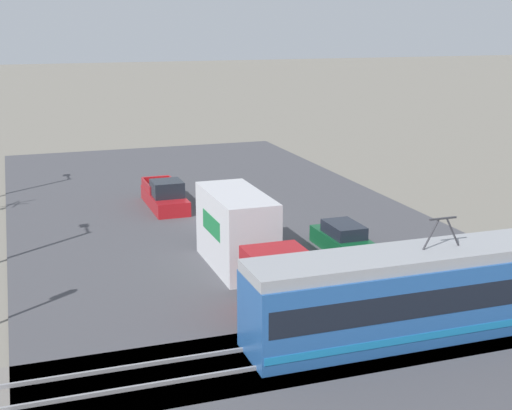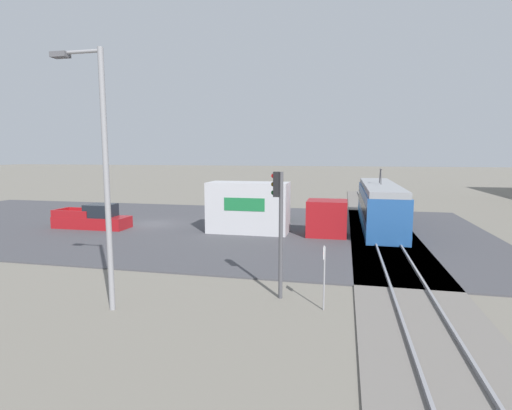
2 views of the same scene
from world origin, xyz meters
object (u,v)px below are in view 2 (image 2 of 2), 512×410
object	(u,v)px
pickup_truck	(93,219)
no_parking_sign	(324,272)
light_rail_tram	(379,205)
box_truck	(267,210)
traffic_light_pole	(279,217)
sedan_car_0	(260,212)
street_lamp_near_crossing	(101,165)

from	to	relation	value
pickup_truck	no_parking_sign	xyz separation A→B (m)	(12.23, 17.77, 0.66)
light_rail_tram	pickup_truck	bearing A→B (deg)	-74.71
box_truck	traffic_light_pole	xyz separation A→B (m)	(12.28, 2.84, 1.50)
light_rail_tram	no_parking_sign	size ratio (longest dim) A/B	6.25
sedan_car_0	traffic_light_pole	xyz separation A→B (m)	(18.00, 4.52, 2.54)
light_rail_tram	pickup_truck	xyz separation A→B (m)	(5.77, -21.10, -0.90)
sedan_car_0	traffic_light_pole	size ratio (longest dim) A/B	0.91
light_rail_tram	no_parking_sign	bearing A→B (deg)	-10.49
light_rail_tram	box_truck	size ratio (longest dim) A/B	1.52
light_rail_tram	pickup_truck	world-z (taller)	light_rail_tram
traffic_light_pole	box_truck	bearing A→B (deg)	-166.97
traffic_light_pole	no_parking_sign	bearing A→B (deg)	64.32
light_rail_tram	sedan_car_0	distance (m)	9.73
pickup_truck	light_rail_tram	bearing A→B (deg)	105.29
no_parking_sign	box_truck	bearing A→B (deg)	-160.59
box_truck	street_lamp_near_crossing	size ratio (longest dim) A/B	1.05
box_truck	street_lamp_near_crossing	xyz separation A→B (m)	(14.74, -3.05, 3.50)
box_truck	light_rail_tram	bearing A→B (deg)	121.41
sedan_car_0	street_lamp_near_crossing	world-z (taller)	street_lamp_near_crossing
traffic_light_pole	no_parking_sign	size ratio (longest dim) A/B	2.10
traffic_light_pole	street_lamp_near_crossing	distance (m)	6.69
box_truck	no_parking_sign	size ratio (longest dim) A/B	4.10
street_lamp_near_crossing	no_parking_sign	size ratio (longest dim) A/B	3.90
pickup_truck	street_lamp_near_crossing	size ratio (longest dim) A/B	0.62
traffic_light_pole	no_parking_sign	xyz separation A→B (m)	(0.86, 1.79, -1.79)
sedan_car_0	street_lamp_near_crossing	bearing A→B (deg)	176.18
box_truck	traffic_light_pole	world-z (taller)	traffic_light_pole
light_rail_tram	traffic_light_pole	size ratio (longest dim) A/B	2.98
box_truck	pickup_truck	size ratio (longest dim) A/B	1.71
pickup_truck	sedan_car_0	distance (m)	13.24
no_parking_sign	sedan_car_0	bearing A→B (deg)	-161.50
light_rail_tram	traffic_light_pole	distance (m)	17.96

